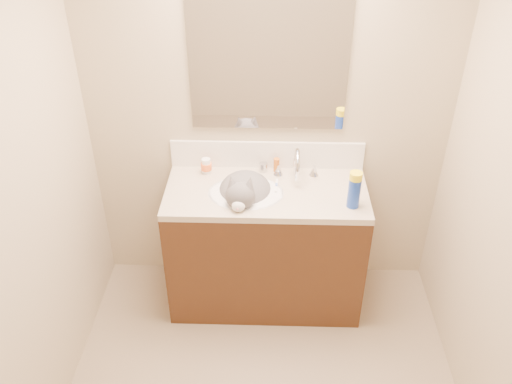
# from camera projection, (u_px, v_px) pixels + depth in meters

# --- Properties ---
(room_shell) EXTENTS (2.24, 2.54, 2.52)m
(room_shell) POSITION_uv_depth(u_px,v_px,m) (264.00, 197.00, 2.05)
(room_shell) COLOR tan
(room_shell) RESTS_ON ground
(vanity_cabinet) EXTENTS (1.20, 0.55, 0.82)m
(vanity_cabinet) POSITION_uv_depth(u_px,v_px,m) (266.00, 249.00, 3.46)
(vanity_cabinet) COLOR #3E2211
(vanity_cabinet) RESTS_ON ground
(counter_slab) EXTENTS (1.20, 0.55, 0.04)m
(counter_slab) POSITION_uv_depth(u_px,v_px,m) (266.00, 193.00, 3.22)
(counter_slab) COLOR #C0B197
(counter_slab) RESTS_ON vanity_cabinet
(basin) EXTENTS (0.45, 0.36, 0.14)m
(basin) POSITION_uv_depth(u_px,v_px,m) (246.00, 202.00, 3.22)
(basin) COLOR white
(basin) RESTS_ON vanity_cabinet
(faucet) EXTENTS (0.28, 0.20, 0.21)m
(faucet) POSITION_uv_depth(u_px,v_px,m) (297.00, 166.00, 3.26)
(faucet) COLOR silver
(faucet) RESTS_ON counter_slab
(cat) EXTENTS (0.37, 0.47, 0.34)m
(cat) POSITION_uv_depth(u_px,v_px,m) (245.00, 194.00, 3.20)
(cat) COLOR #555356
(cat) RESTS_ON basin
(backsplash) EXTENTS (1.20, 0.02, 0.18)m
(backsplash) POSITION_uv_depth(u_px,v_px,m) (267.00, 155.00, 3.37)
(backsplash) COLOR white
(backsplash) RESTS_ON counter_slab
(mirror) EXTENTS (0.90, 0.02, 0.80)m
(mirror) POSITION_uv_depth(u_px,v_px,m) (268.00, 64.00, 3.04)
(mirror) COLOR white
(mirror) RESTS_ON room_shell
(pill_bottle) EXTENTS (0.06, 0.06, 0.10)m
(pill_bottle) POSITION_uv_depth(u_px,v_px,m) (206.00, 166.00, 3.34)
(pill_bottle) COLOR white
(pill_bottle) RESTS_ON counter_slab
(pill_label) EXTENTS (0.08, 0.08, 0.04)m
(pill_label) POSITION_uv_depth(u_px,v_px,m) (206.00, 166.00, 3.34)
(pill_label) COLOR orange
(pill_label) RESTS_ON pill_bottle
(silver_jar) EXTENTS (0.07, 0.07, 0.06)m
(silver_jar) POSITION_uv_depth(u_px,v_px,m) (263.00, 167.00, 3.36)
(silver_jar) COLOR #B7B7BC
(silver_jar) RESTS_ON counter_slab
(amber_bottle) EXTENTS (0.04, 0.04, 0.09)m
(amber_bottle) POSITION_uv_depth(u_px,v_px,m) (276.00, 165.00, 3.35)
(amber_bottle) COLOR #C36116
(amber_bottle) RESTS_ON counter_slab
(toothbrush) EXTENTS (0.02, 0.14, 0.01)m
(toothbrush) POSITION_uv_depth(u_px,v_px,m) (276.00, 185.00, 3.24)
(toothbrush) COLOR white
(toothbrush) RESTS_ON counter_slab
(toothbrush_head) EXTENTS (0.02, 0.03, 0.01)m
(toothbrush_head) POSITION_uv_depth(u_px,v_px,m) (276.00, 185.00, 3.24)
(toothbrush_head) COLOR #6181CE
(toothbrush_head) RESTS_ON counter_slab
(spray_can) EXTENTS (0.09, 0.09, 0.19)m
(spray_can) POSITION_uv_depth(u_px,v_px,m) (354.00, 192.00, 3.02)
(spray_can) COLOR #193BAF
(spray_can) RESTS_ON counter_slab
(spray_cap) EXTENTS (0.09, 0.09, 0.04)m
(spray_cap) POSITION_uv_depth(u_px,v_px,m) (356.00, 176.00, 2.96)
(spray_cap) COLOR yellow
(spray_cap) RESTS_ON spray_can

